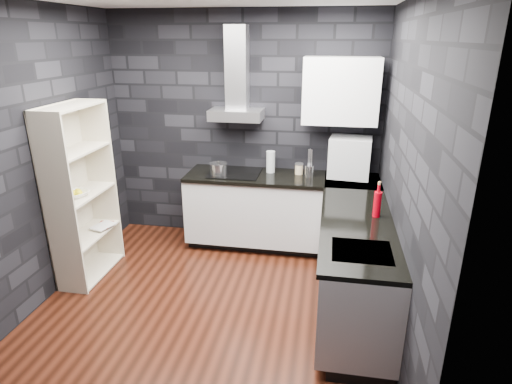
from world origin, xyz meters
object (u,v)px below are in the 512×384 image
(red_bottle, at_px, (377,204))
(pot, at_px, (218,169))
(utensil_crock, at_px, (309,171))
(bookshelf, at_px, (82,194))
(storage_jar, at_px, (299,169))
(glass_vase, at_px, (271,162))
(fruit_bowl, at_px, (76,194))
(appliance_garage, at_px, (350,157))

(red_bottle, bearing_deg, pot, 151.15)
(pot, relative_size, utensil_crock, 1.54)
(bookshelf, bearing_deg, red_bottle, 2.11)
(storage_jar, bearing_deg, glass_vase, 177.49)
(pot, relative_size, fruit_bowl, 0.83)
(storage_jar, bearing_deg, appliance_garage, 0.99)
(storage_jar, xyz_separation_m, utensil_crock, (0.12, -0.07, 0.01))
(glass_vase, distance_m, bookshelf, 2.08)
(glass_vase, xyz_separation_m, red_bottle, (1.11, -1.14, -0.01))
(appliance_garage, height_order, bookshelf, bookshelf)
(bookshelf, distance_m, fruit_bowl, 0.10)
(appliance_garage, relative_size, red_bottle, 1.97)
(storage_jar, height_order, bookshelf, bookshelf)
(utensil_crock, height_order, appliance_garage, appliance_garage)
(glass_vase, xyz_separation_m, utensil_crock, (0.46, -0.09, -0.06))
(fruit_bowl, bearing_deg, bookshelf, 90.00)
(storage_jar, distance_m, appliance_garage, 0.59)
(utensil_crock, distance_m, red_bottle, 1.24)
(pot, xyz_separation_m, bookshelf, (-1.20, -0.86, -0.07))
(glass_vase, height_order, utensil_crock, glass_vase)
(glass_vase, relative_size, appliance_garage, 0.56)
(storage_jar, height_order, red_bottle, red_bottle)
(pot, bearing_deg, glass_vase, 20.27)
(red_bottle, distance_m, fruit_bowl, 2.88)
(red_bottle, bearing_deg, fruit_bowl, -179.49)
(glass_vase, height_order, storage_jar, glass_vase)
(bookshelf, bearing_deg, appliance_garage, 25.20)
(utensil_crock, height_order, bookshelf, bookshelf)
(pot, height_order, bookshelf, bookshelf)
(bookshelf, bearing_deg, glass_vase, 34.57)
(appliance_garage, relative_size, bookshelf, 0.25)
(pot, height_order, red_bottle, red_bottle)
(appliance_garage, bearing_deg, utensil_crock, -164.01)
(pot, distance_m, red_bottle, 1.92)
(utensil_crock, relative_size, bookshelf, 0.07)
(bookshelf, bearing_deg, utensil_crock, 27.29)
(appliance_garage, height_order, red_bottle, appliance_garage)
(bookshelf, xyz_separation_m, fruit_bowl, (0.00, -0.09, 0.04))
(glass_vase, distance_m, fruit_bowl, 2.12)
(utensil_crock, xyz_separation_m, bookshelf, (-2.23, -0.99, -0.06))
(appliance_garage, bearing_deg, pot, -166.35)
(glass_vase, xyz_separation_m, bookshelf, (-1.77, -1.07, -0.13))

